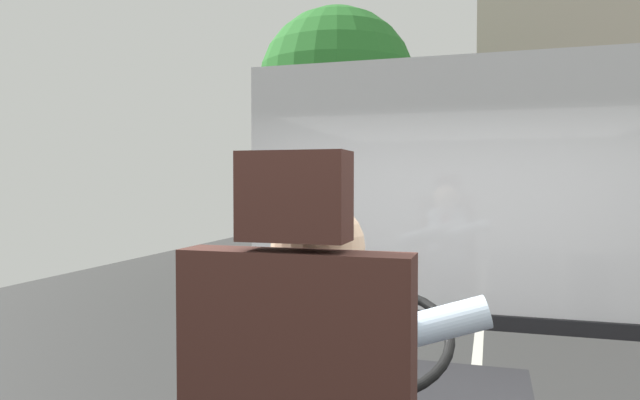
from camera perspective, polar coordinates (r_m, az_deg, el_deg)
ground at (r=10.56m, az=15.95°, el=-9.65°), size 18.00×44.00×0.06m
bus_driver at (r=1.43m, az=0.48°, el=-19.06°), size 0.78×0.54×0.76m
windshield_panel at (r=3.18m, az=14.30°, el=-2.14°), size 2.50×0.08×1.48m
street_tree at (r=11.99m, az=1.71°, el=11.20°), size 3.23×3.23×5.65m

